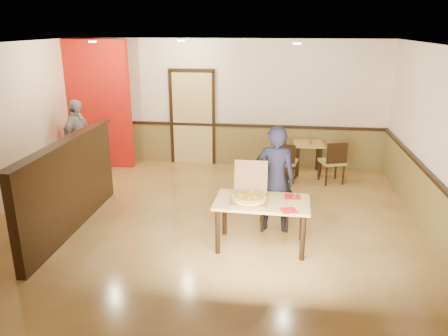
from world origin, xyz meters
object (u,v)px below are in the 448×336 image
(side_chair_right, at_px, (333,161))
(diner, at_px, (275,179))
(main_table, at_px, (262,208))
(side_table, at_px, (308,150))
(pizza_box, at_px, (249,196))
(diner_chair, at_px, (275,195))
(passerby, at_px, (78,139))
(condiment, at_px, (310,141))
(side_chair_left, at_px, (286,160))

(side_chair_right, distance_m, diner, 2.54)
(main_table, bearing_deg, diner, 76.00)
(side_table, relative_size, pizza_box, 1.19)
(side_table, height_order, diner, diner)
(diner, bearing_deg, side_table, -100.45)
(diner_chair, height_order, passerby, passerby)
(passerby, bearing_deg, diner_chair, -105.50)
(passerby, xyz_separation_m, condiment, (4.82, 0.71, -0.07))
(passerby, bearing_deg, diner, -107.17)
(side_table, distance_m, pizza_box, 3.60)
(main_table, xyz_separation_m, diner, (0.17, 0.60, 0.23))
(side_table, bearing_deg, passerby, -170.28)
(main_table, xyz_separation_m, condiment, (0.86, 3.34, 0.14))
(pizza_box, bearing_deg, side_chair_left, 79.04)
(side_chair_right, xyz_separation_m, pizza_box, (-1.48, -2.83, 0.29))
(side_table, distance_m, condiment, 0.26)
(diner_chair, distance_m, passerby, 4.55)
(diner_chair, xyz_separation_m, side_chair_right, (1.13, 2.09, -0.02))
(diner, height_order, condiment, diner)
(side_chair_left, xyz_separation_m, side_chair_right, (0.93, -0.00, 0.04))
(side_chair_left, relative_size, passerby, 0.50)
(side_chair_right, bearing_deg, diner, 45.35)
(pizza_box, bearing_deg, side_table, 73.65)
(diner_chair, relative_size, pizza_box, 1.64)
(side_chair_right, distance_m, side_table, 0.77)
(diner_chair, xyz_separation_m, side_table, (0.66, 2.71, -0.00))
(main_table, height_order, passerby, passerby)
(diner, bearing_deg, side_chair_left, -92.49)
(side_chair_right, height_order, pizza_box, pizza_box)
(main_table, distance_m, diner_chair, 0.77)
(side_chair_right, relative_size, condiment, 6.39)
(side_table, xyz_separation_m, pizza_box, (-1.01, -3.44, 0.27))
(diner_chair, height_order, pizza_box, pizza_box)
(passerby, distance_m, condiment, 4.88)
(side_chair_left, bearing_deg, side_table, -115.92)
(diner_chair, bearing_deg, main_table, -106.81)
(main_table, xyz_separation_m, diner_chair, (0.17, 0.75, -0.10))
(diner_chair, relative_size, side_chair_left, 1.13)
(main_table, relative_size, pizza_box, 2.39)
(side_chair_left, bearing_deg, diner, 96.12)
(main_table, bearing_deg, diner_chair, 79.23)
(side_chair_left, distance_m, pizza_box, 2.90)
(diner, distance_m, pizza_box, 0.69)
(side_chair_left, relative_size, side_chair_right, 0.92)
(side_chair_right, xyz_separation_m, side_table, (-0.47, 0.61, 0.02))
(diner, relative_size, pizza_box, 2.96)
(passerby, bearing_deg, pizza_box, -115.70)
(side_table, bearing_deg, pizza_box, -106.40)
(side_chair_right, relative_size, passerby, 0.54)
(side_chair_left, height_order, pizza_box, pizza_box)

